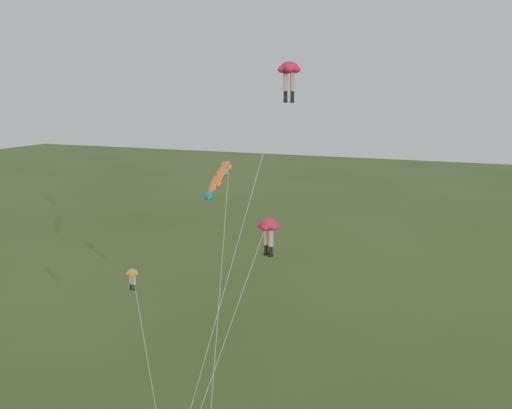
% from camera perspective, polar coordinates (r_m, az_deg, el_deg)
% --- Properties ---
extents(legs_kite_red_high, '(4.47, 10.24, 23.20)m').
position_cam_1_polar(legs_kite_red_high, '(39.73, 3.22, 12.83)').
color(legs_kite_red_high, red).
rests_on(legs_kite_red_high, ground).
extents(legs_kite_red_mid, '(3.63, 7.99, 12.85)m').
position_cam_1_polar(legs_kite_red_mid, '(38.18, 1.17, -2.52)').
color(legs_kite_red_mid, red).
rests_on(legs_kite_red_mid, ground).
extents(legs_kite_yellow, '(5.84, 5.91, 8.67)m').
position_cam_1_polar(legs_kite_yellow, '(42.03, -12.16, -7.46)').
color(legs_kite_yellow, gold).
rests_on(legs_kite_yellow, ground).
extents(fish_kite, '(3.61, 9.26, 16.41)m').
position_cam_1_polar(fish_kite, '(41.85, -3.67, 2.63)').
color(fish_kite, yellow).
rests_on(fish_kite, ground).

